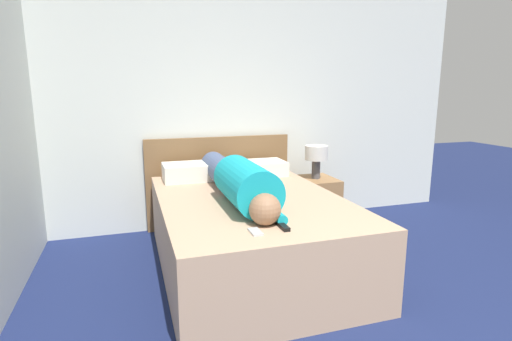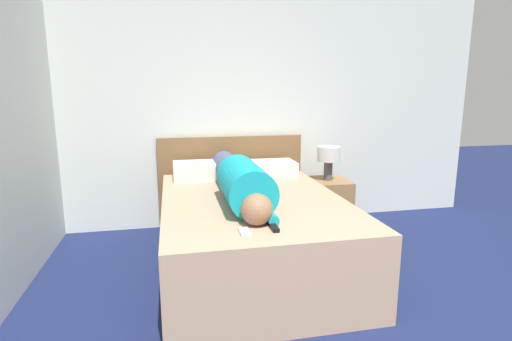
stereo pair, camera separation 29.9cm
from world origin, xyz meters
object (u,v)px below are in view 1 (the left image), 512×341
Objects in this scene: tv_remote at (283,226)px; cell_phone at (255,232)px; nightstand at (315,202)px; table_lamp at (316,155)px; pillow_near_headboard at (194,171)px; pillow_second at (257,168)px; bed at (250,233)px; person_lying at (238,181)px.

tv_remote reaches higher than cell_phone.
table_lamp is at bearing 0.00° from nightstand.
pillow_second is at bearing 0.00° from pillow_near_headboard.
bed is 3.51× the size of pillow_near_headboard.
nightstand is 0.95× the size of pillow_second.
cell_phone is (-0.19, -0.02, -0.01)m from tv_remote.
person_lying is 0.76m from tv_remote.
person_lying is 0.78m from cell_phone.
bed is 0.92m from pillow_second.
pillow_second is 3.66× the size of tv_remote.
bed is 3.88× the size of nightstand.
pillow_near_headboard is (-0.32, 0.78, 0.38)m from bed.
person_lying is at bearing 96.63° from tv_remote.
nightstand is 0.76m from pillow_second.
pillow_near_headboard is 1.56m from cell_phone.
table_lamp is at bearing 35.98° from person_lying.
nightstand is at bearing -2.19° from pillow_second.
pillow_near_headboard is at bearing 105.34° from person_lying.
cell_phone is (-0.20, -0.77, 0.30)m from bed.
pillow_near_headboard is 3.85× the size of tv_remote.
nightstand is 0.51m from table_lamp.
cell_phone reaches higher than bed.
pillow_second reaches higher than tv_remote.
tv_remote reaches higher than nightstand.
tv_remote is (-0.02, -0.75, 0.31)m from bed.
tv_remote is (0.09, -0.74, -0.13)m from person_lying.
nightstand is 3.48× the size of tv_remote.
cell_phone is at bearing -85.76° from pillow_near_headboard.
table_lamp reaches higher than cell_phone.
bed is 3.70× the size of pillow_second.
tv_remote is at bearing -122.79° from nightstand.
bed is 0.85m from cell_phone.
nightstand is 1.39m from person_lying.
table_lamp is at bearing 38.50° from bed.
pillow_near_headboard is (-1.27, 0.02, -0.09)m from table_lamp.
pillow_near_headboard reaches higher than cell_phone.
table_lamp reaches higher than tv_remote.
pillow_near_headboard is 0.63m from pillow_second.
pillow_near_headboard is at bearing 180.00° from pillow_second.
tv_remote reaches higher than bed.
table_lamp is at bearing 52.88° from cell_phone.
bed is at bearing 4.06° from person_lying.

